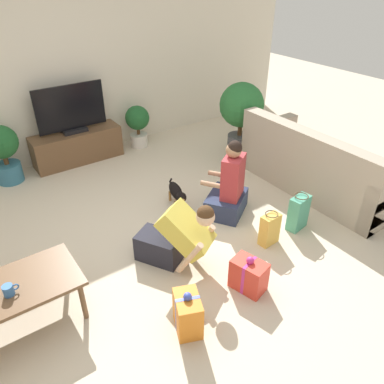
{
  "coord_description": "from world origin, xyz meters",
  "views": [
    {
      "loc": [
        -1.43,
        -2.73,
        2.58
      ],
      "look_at": [
        0.54,
        0.06,
        0.45
      ],
      "focal_mm": 35.0,
      "sensor_mm": 36.0,
      "label": 1
    }
  ],
  "objects_px": {
    "person_sitting": "(229,189)",
    "gift_box_a": "(249,275)",
    "potted_plant_corner_right": "(241,110)",
    "person_kneeling": "(176,237)",
    "potted_plant_back_left": "(3,150)",
    "coffee_table": "(8,293)",
    "mug": "(9,290)",
    "sofa_right": "(319,167)",
    "gift_bag_a": "(298,212)",
    "tv": "(71,112)",
    "gift_bag_b": "(270,229)",
    "tv_console": "(78,146)",
    "dog": "(177,193)",
    "potted_plant_back_right": "(138,123)",
    "gift_box_b": "(188,313)"
  },
  "relations": [
    {
      "from": "person_sitting",
      "to": "gift_box_a",
      "type": "bearing_deg",
      "value": 25.38
    },
    {
      "from": "potted_plant_corner_right",
      "to": "person_kneeling",
      "type": "height_order",
      "value": "potted_plant_corner_right"
    },
    {
      "from": "potted_plant_back_left",
      "to": "person_sitting",
      "type": "height_order",
      "value": "person_sitting"
    },
    {
      "from": "coffee_table",
      "to": "mug",
      "type": "xyz_separation_m",
      "value": [
        0.01,
        -0.07,
        0.09
      ]
    },
    {
      "from": "sofa_right",
      "to": "gift_bag_a",
      "type": "distance_m",
      "value": 1.0
    },
    {
      "from": "potted_plant_back_left",
      "to": "person_sitting",
      "type": "distance_m",
      "value": 3.0
    },
    {
      "from": "tv",
      "to": "gift_bag_b",
      "type": "distance_m",
      "value": 3.22
    },
    {
      "from": "tv_console",
      "to": "dog",
      "type": "xyz_separation_m",
      "value": [
        0.52,
        -1.89,
        -0.03
      ]
    },
    {
      "from": "coffee_table",
      "to": "gift_bag_b",
      "type": "height_order",
      "value": "coffee_table"
    },
    {
      "from": "potted_plant_corner_right",
      "to": "dog",
      "type": "bearing_deg",
      "value": -156.2
    },
    {
      "from": "potted_plant_back_left",
      "to": "dog",
      "type": "distance_m",
      "value": 2.39
    },
    {
      "from": "dog",
      "to": "gift_box_a",
      "type": "height_order",
      "value": "gift_box_a"
    },
    {
      "from": "potted_plant_back_right",
      "to": "gift_bag_a",
      "type": "relative_size",
      "value": 1.56
    },
    {
      "from": "sofa_right",
      "to": "person_kneeling",
      "type": "relative_size",
      "value": 2.54
    },
    {
      "from": "tv",
      "to": "dog",
      "type": "relative_size",
      "value": 1.85
    },
    {
      "from": "potted_plant_back_left",
      "to": "gift_box_a",
      "type": "height_order",
      "value": "potted_plant_back_left"
    },
    {
      "from": "potted_plant_back_left",
      "to": "mug",
      "type": "relative_size",
      "value": 6.65
    },
    {
      "from": "sofa_right",
      "to": "gift_box_b",
      "type": "distance_m",
      "value": 2.8
    },
    {
      "from": "gift_bag_b",
      "to": "person_kneeling",
      "type": "bearing_deg",
      "value": 162.71
    },
    {
      "from": "person_sitting",
      "to": "mug",
      "type": "relative_size",
      "value": 7.81
    },
    {
      "from": "mug",
      "to": "potted_plant_back_right",
      "type": "bearing_deg",
      "value": 46.55
    },
    {
      "from": "tv_console",
      "to": "person_kneeling",
      "type": "relative_size",
      "value": 1.57
    },
    {
      "from": "coffee_table",
      "to": "gift_bag_b",
      "type": "relative_size",
      "value": 2.9
    },
    {
      "from": "gift_bag_a",
      "to": "tv",
      "type": "bearing_deg",
      "value": 114.81
    },
    {
      "from": "potted_plant_back_left",
      "to": "gift_box_a",
      "type": "xyz_separation_m",
      "value": [
        1.31,
        -3.33,
        -0.3
      ]
    },
    {
      "from": "gift_bag_a",
      "to": "person_sitting",
      "type": "bearing_deg",
      "value": 122.94
    },
    {
      "from": "gift_box_b",
      "to": "mug",
      "type": "height_order",
      "value": "mug"
    },
    {
      "from": "potted_plant_back_right",
      "to": "gift_box_a",
      "type": "distance_m",
      "value": 3.4
    },
    {
      "from": "dog",
      "to": "gift_box_a",
      "type": "distance_m",
      "value": 1.5
    },
    {
      "from": "potted_plant_back_right",
      "to": "gift_box_b",
      "type": "height_order",
      "value": "potted_plant_back_right"
    },
    {
      "from": "tv",
      "to": "potted_plant_back_left",
      "type": "distance_m",
      "value": 1.04
    },
    {
      "from": "tv_console",
      "to": "potted_plant_back_right",
      "type": "distance_m",
      "value": 1.0
    },
    {
      "from": "tv_console",
      "to": "potted_plant_corner_right",
      "type": "relative_size",
      "value": 1.16
    },
    {
      "from": "potted_plant_back_right",
      "to": "dog",
      "type": "bearing_deg",
      "value": -104.4
    },
    {
      "from": "gift_bag_b",
      "to": "coffee_table",
      "type": "bearing_deg",
      "value": 170.4
    },
    {
      "from": "potted_plant_back_right",
      "to": "mug",
      "type": "distance_m",
      "value": 3.62
    },
    {
      "from": "sofa_right",
      "to": "potted_plant_corner_right",
      "type": "relative_size",
      "value": 1.89
    },
    {
      "from": "person_kneeling",
      "to": "dog",
      "type": "height_order",
      "value": "person_kneeling"
    },
    {
      "from": "sofa_right",
      "to": "gift_box_b",
      "type": "bearing_deg",
      "value": 107.88
    },
    {
      "from": "gift_bag_b",
      "to": "potted_plant_back_right",
      "type": "bearing_deg",
      "value": 89.03
    },
    {
      "from": "coffee_table",
      "to": "potted_plant_corner_right",
      "type": "xyz_separation_m",
      "value": [
        3.65,
        1.43,
        0.31
      ]
    },
    {
      "from": "tv_console",
      "to": "sofa_right",
      "type": "bearing_deg",
      "value": -48.36
    },
    {
      "from": "person_sitting",
      "to": "tv",
      "type": "bearing_deg",
      "value": -101.2
    },
    {
      "from": "coffee_table",
      "to": "tv_console",
      "type": "distance_m",
      "value": 3.02
    },
    {
      "from": "potted_plant_back_right",
      "to": "gift_box_b",
      "type": "distance_m",
      "value": 3.65
    },
    {
      "from": "gift_box_a",
      "to": "dog",
      "type": "bearing_deg",
      "value": 82.44
    },
    {
      "from": "gift_box_b",
      "to": "mug",
      "type": "bearing_deg",
      "value": 146.48
    },
    {
      "from": "tv",
      "to": "gift_bag_b",
      "type": "relative_size",
      "value": 2.59
    },
    {
      "from": "dog",
      "to": "person_kneeling",
      "type": "bearing_deg",
      "value": -107.55
    },
    {
      "from": "coffee_table",
      "to": "potted_plant_back_right",
      "type": "xyz_separation_m",
      "value": [
        2.5,
        2.56,
        0.01
      ]
    }
  ]
}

